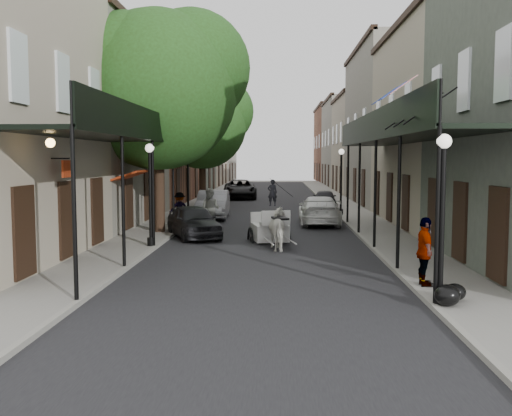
# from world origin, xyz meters

# --- Properties ---
(ground) EXTENTS (140.00, 140.00, 0.00)m
(ground) POSITION_xyz_m (0.00, 0.00, 0.00)
(ground) COLOR gray
(ground) RESTS_ON ground
(road) EXTENTS (8.00, 90.00, 0.01)m
(road) POSITION_xyz_m (0.00, 20.00, 0.01)
(road) COLOR black
(road) RESTS_ON ground
(sidewalk_left) EXTENTS (2.20, 90.00, 0.12)m
(sidewalk_left) POSITION_xyz_m (-5.00, 20.00, 0.06)
(sidewalk_left) COLOR gray
(sidewalk_left) RESTS_ON ground
(sidewalk_right) EXTENTS (2.20, 90.00, 0.12)m
(sidewalk_right) POSITION_xyz_m (5.00, 20.00, 0.06)
(sidewalk_right) COLOR gray
(sidewalk_right) RESTS_ON ground
(building_row_left) EXTENTS (5.00, 80.00, 10.50)m
(building_row_left) POSITION_xyz_m (-8.60, 30.00, 5.25)
(building_row_left) COLOR #A19581
(building_row_left) RESTS_ON ground
(building_row_right) EXTENTS (5.00, 80.00, 10.50)m
(building_row_right) POSITION_xyz_m (8.60, 30.00, 5.25)
(building_row_right) COLOR gray
(building_row_right) RESTS_ON ground
(gallery_left) EXTENTS (2.20, 18.05, 4.88)m
(gallery_left) POSITION_xyz_m (-4.79, 6.98, 4.05)
(gallery_left) COLOR black
(gallery_left) RESTS_ON sidewalk_left
(gallery_right) EXTENTS (2.20, 18.05, 4.88)m
(gallery_right) POSITION_xyz_m (4.79, 6.98, 4.05)
(gallery_right) COLOR black
(gallery_right) RESTS_ON sidewalk_right
(tree_near) EXTENTS (7.31, 6.80, 9.63)m
(tree_near) POSITION_xyz_m (-4.20, 10.18, 6.49)
(tree_near) COLOR #382619
(tree_near) RESTS_ON sidewalk_left
(tree_far) EXTENTS (6.45, 6.00, 8.61)m
(tree_far) POSITION_xyz_m (-4.25, 24.18, 5.84)
(tree_far) COLOR #382619
(tree_far) RESTS_ON sidewalk_left
(lamppost_right_near) EXTENTS (0.32, 0.32, 3.71)m
(lamppost_right_near) POSITION_xyz_m (4.10, -2.00, 2.05)
(lamppost_right_near) COLOR black
(lamppost_right_near) RESTS_ON sidewalk_right
(lamppost_left) EXTENTS (0.32, 0.32, 3.71)m
(lamppost_left) POSITION_xyz_m (-4.10, 6.00, 2.05)
(lamppost_left) COLOR black
(lamppost_left) RESTS_ON sidewalk_left
(lamppost_right_far) EXTENTS (0.32, 0.32, 3.71)m
(lamppost_right_far) POSITION_xyz_m (4.10, 18.00, 2.05)
(lamppost_right_far) COLOR black
(lamppost_right_far) RESTS_ON sidewalk_right
(horse) EXTENTS (1.17, 1.91, 1.50)m
(horse) POSITION_xyz_m (0.63, 6.00, 0.75)
(horse) COLOR white
(horse) RESTS_ON ground
(carriage) EXTENTS (1.81, 2.43, 2.52)m
(carriage) POSITION_xyz_m (0.14, 8.29, 0.98)
(carriage) COLOR black
(carriage) RESTS_ON ground
(pedestrian_walking) EXTENTS (1.10, 0.97, 1.91)m
(pedestrian_walking) POSITION_xyz_m (-2.63, 12.01, 0.95)
(pedestrian_walking) COLOR beige
(pedestrian_walking) RESTS_ON ground
(pedestrian_sidewalk_left) EXTENTS (1.12, 0.82, 1.56)m
(pedestrian_sidewalk_left) POSITION_xyz_m (-4.20, 12.65, 0.90)
(pedestrian_sidewalk_left) COLOR gray
(pedestrian_sidewalk_left) RESTS_ON sidewalk_left
(pedestrian_sidewalk_right) EXTENTS (0.43, 1.02, 1.73)m
(pedestrian_sidewalk_right) POSITION_xyz_m (4.20, -0.25, 0.99)
(pedestrian_sidewalk_right) COLOR gray
(pedestrian_sidewalk_right) RESTS_ON sidewalk_right
(car_left_near) EXTENTS (3.08, 4.35, 1.37)m
(car_left_near) POSITION_xyz_m (-2.98, 9.00, 0.69)
(car_left_near) COLOR black
(car_left_near) RESTS_ON ground
(car_left_mid) EXTENTS (1.78, 4.70, 1.53)m
(car_left_mid) POSITION_xyz_m (-3.05, 16.75, 0.76)
(car_left_mid) COLOR #A2A2A7
(car_left_mid) RESTS_ON ground
(car_left_far) EXTENTS (3.03, 5.81, 1.56)m
(car_left_far) POSITION_xyz_m (-2.60, 31.98, 0.78)
(car_left_far) COLOR black
(car_left_far) RESTS_ON ground
(car_right_near) EXTENTS (2.10, 4.96, 1.43)m
(car_right_near) POSITION_xyz_m (2.60, 14.00, 0.71)
(car_right_near) COLOR white
(car_right_near) RESTS_ON ground
(car_right_far) EXTENTS (1.74, 3.80, 1.26)m
(car_right_far) POSITION_xyz_m (3.60, 23.10, 0.63)
(car_right_far) COLOR black
(car_right_far) RESTS_ON ground
(trash_bags) EXTENTS (0.82, 0.97, 0.47)m
(trash_bags) POSITION_xyz_m (4.32, -2.03, 0.34)
(trash_bags) COLOR black
(trash_bags) RESTS_ON sidewalk_right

